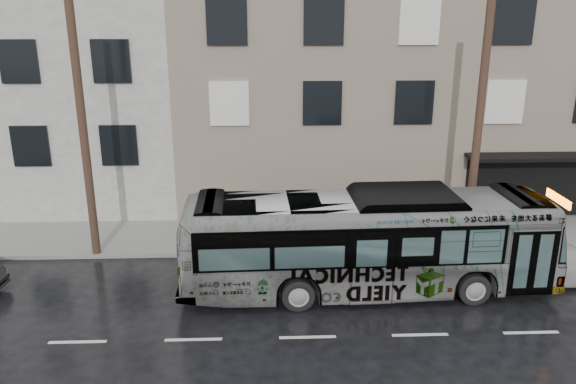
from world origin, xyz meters
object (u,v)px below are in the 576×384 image
white_sedan (558,261)px  sign_post (498,217)px  bus (367,242)px  utility_pole_front (478,132)px  utility_pole_rear (84,135)px

white_sedan → sign_post: bearing=21.9°
sign_post → bus: bearing=-151.6°
utility_pole_front → utility_pole_rear: (-14.00, 0.00, 0.00)m
sign_post → white_sedan: bearing=-65.5°
utility_pole_front → white_sedan: (2.25, -2.53, -3.96)m
utility_pole_front → white_sedan: 5.21m
utility_pole_front → utility_pole_rear: same height
bus → sign_post: bearing=-63.5°
utility_pole_rear → bus: size_ratio=0.75×
utility_pole_rear → sign_post: 15.46m
bus → white_sedan: bearing=-88.1°
utility_pole_front → white_sedan: bearing=-48.4°
utility_pole_front → bus: (-4.40, -2.97, -2.98)m
utility_pole_front → sign_post: bearing=0.0°
sign_post → white_sedan: sign_post is taller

